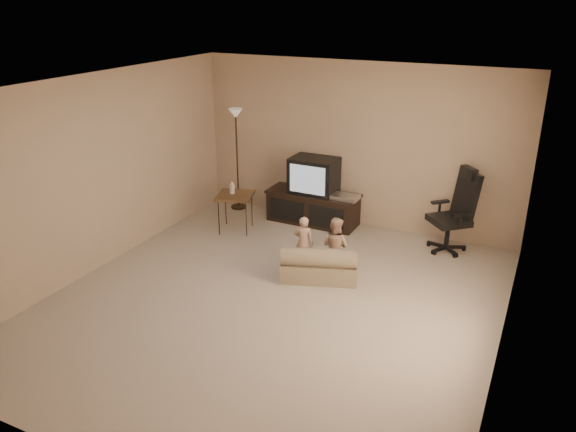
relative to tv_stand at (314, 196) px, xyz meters
The scene contains 9 objects.
floor 2.59m from the tv_stand, 77.28° to the right, with size 5.50×5.50×0.00m, color beige.
room_shell 2.77m from the tv_stand, 77.28° to the right, with size 5.50×5.50×5.50m.
tv_stand is the anchor object (origin of this frame).
office_chair 2.16m from the tv_stand, ahead, with size 0.78×0.78×1.20m.
side_table 1.24m from the tv_stand, 139.96° to the right, with size 0.65×0.65×0.78m.
floor_lamp 1.61m from the tv_stand, behind, with size 0.26×0.26×1.68m.
child_sofa 1.91m from the tv_stand, 64.42° to the right, with size 1.07×0.82×0.47m.
toddler_left 1.59m from the tv_stand, 71.25° to the right, with size 0.27×0.19×0.73m, color tan.
toddler_right 1.76m from the tv_stand, 57.73° to the right, with size 0.38×0.21×0.78m, color tan.
Camera 1 is at (2.67, -5.09, 3.39)m, focal length 35.00 mm.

